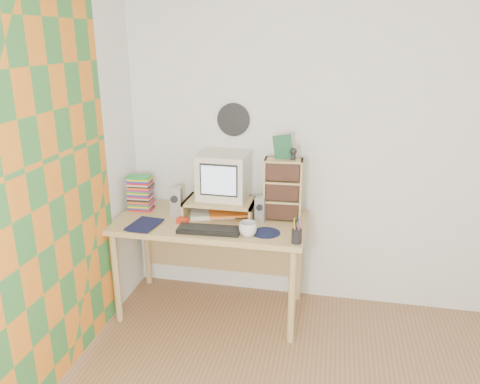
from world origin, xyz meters
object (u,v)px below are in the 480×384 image
at_px(mug, 248,229).
at_px(diary, 133,222).
at_px(crt_monitor, 223,177).
at_px(cd_rack, 283,190).
at_px(keyboard, 209,230).
at_px(desk, 213,233).
at_px(dvd_stack, 141,194).

bearing_deg(mug, diary, 178.14).
relative_size(crt_monitor, mug, 2.90).
height_order(cd_rack, diary, cd_rack).
bearing_deg(diary, keyboard, 4.66).
bearing_deg(mug, cd_rack, 61.73).
bearing_deg(mug, desk, 137.75).
height_order(dvd_stack, diary, dvd_stack).
xyz_separation_m(crt_monitor, cd_rack, (0.45, -0.03, -0.06)).
relative_size(crt_monitor, dvd_stack, 1.47).
bearing_deg(diary, desk, 33.61).
bearing_deg(cd_rack, desk, -176.38).
bearing_deg(diary, crt_monitor, 37.70).
xyz_separation_m(desk, cd_rack, (0.51, 0.06, 0.36)).
xyz_separation_m(dvd_stack, diary, (0.06, -0.31, -0.10)).
bearing_deg(desk, cd_rack, 6.26).
bearing_deg(mug, crt_monitor, 124.48).
relative_size(cd_rack, diary, 1.99).
bearing_deg(keyboard, desk, 96.85).
xyz_separation_m(dvd_stack, cd_rack, (1.09, 0.02, 0.11)).
bearing_deg(crt_monitor, diary, -147.10).
bearing_deg(mug, dvd_stack, 159.78).
height_order(crt_monitor, dvd_stack, crt_monitor).
bearing_deg(dvd_stack, cd_rack, -1.29).
height_order(dvd_stack, cd_rack, cd_rack).
distance_m(dvd_stack, mug, 0.96).
xyz_separation_m(desk, crt_monitor, (0.06, 0.09, 0.42)).
relative_size(desk, cd_rack, 3.09).
bearing_deg(dvd_stack, mug, -22.47).
bearing_deg(cd_rack, mug, -120.92).
distance_m(keyboard, cd_rack, 0.61).
bearing_deg(desk, mug, -42.25).
bearing_deg(keyboard, mug, -5.35).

